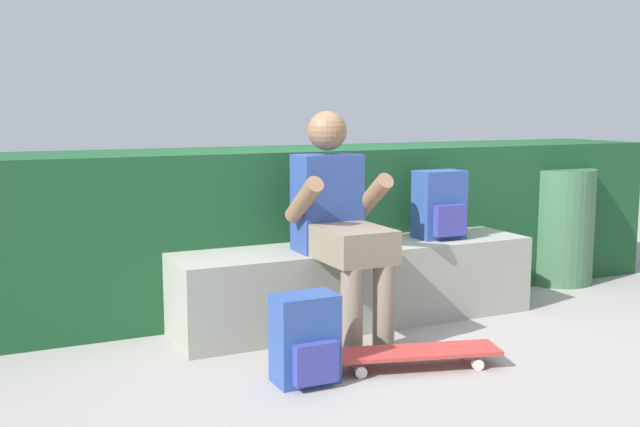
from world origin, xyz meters
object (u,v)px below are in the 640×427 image
object	(u,v)px
skateboard_near_person	(415,353)
backpack_on_ground	(306,340)
trash_bin	(559,226)
backpack_on_bench	(440,206)
bench_main	(357,284)
person_skater	(339,218)

from	to	relation	value
skateboard_near_person	backpack_on_ground	xyz separation A→B (m)	(-0.54, 0.06, 0.12)
skateboard_near_person	trash_bin	xyz separation A→B (m)	(1.86, 1.08, 0.32)
skateboard_near_person	backpack_on_ground	distance (m)	0.55
backpack_on_bench	backpack_on_ground	bearing A→B (deg)	-148.72
skateboard_near_person	trash_bin	bearing A→B (deg)	30.03
skateboard_near_person	trash_bin	world-z (taller)	trash_bin
bench_main	backpack_on_bench	distance (m)	0.69
bench_main	backpack_on_bench	world-z (taller)	backpack_on_bench
person_skater	backpack_on_bench	size ratio (longest dim) A/B	3.00
person_skater	backpack_on_bench	distance (m)	0.80
bench_main	backpack_on_bench	size ratio (longest dim) A/B	5.26
person_skater	skateboard_near_person	distance (m)	0.82
bench_main	person_skater	distance (m)	0.53
bench_main	backpack_on_bench	xyz separation A→B (m)	(0.55, -0.01, 0.42)
backpack_on_ground	trash_bin	world-z (taller)	trash_bin
bench_main	backpack_on_bench	bearing A→B (deg)	-0.99
bench_main	backpack_on_ground	bearing A→B (deg)	-131.54
bench_main	trash_bin	world-z (taller)	trash_bin
backpack_on_bench	trash_bin	bearing A→B (deg)	13.58
bench_main	skateboard_near_person	xyz separation A→B (m)	(-0.12, -0.80, -0.15)
backpack_on_ground	skateboard_near_person	bearing A→B (deg)	-6.06
bench_main	backpack_on_ground	xyz separation A→B (m)	(-0.65, -0.74, -0.03)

